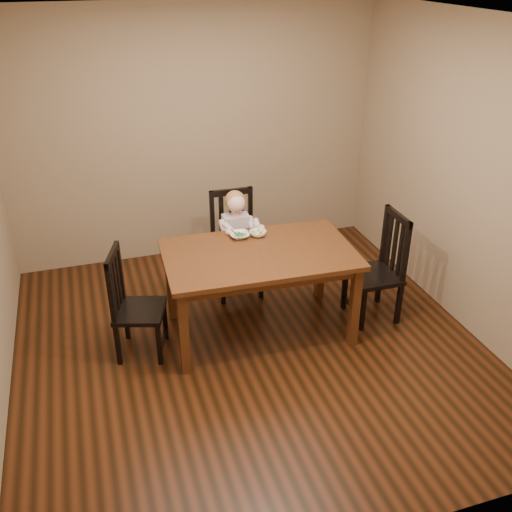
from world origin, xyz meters
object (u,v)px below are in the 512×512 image
object	(u,v)px
chair_child	(235,245)
toddler	(236,234)
dining_table	(259,262)
chair_right	(379,269)
chair_left	(133,305)
bowl_peas	(239,235)
bowl_veg	(258,233)

from	to	relation	value
chair_child	toddler	world-z (taller)	chair_child
dining_table	chair_right	distance (m)	1.17
chair_child	dining_table	bearing A→B (deg)	90.79
chair_child	chair_left	bearing A→B (deg)	34.93
dining_table	bowl_peas	size ratio (longest dim) A/B	9.50
chair_child	toddler	size ratio (longest dim) A/B	1.81
bowl_veg	dining_table	bearing A→B (deg)	-105.74
dining_table	bowl_veg	world-z (taller)	bowl_veg
toddler	bowl_peas	world-z (taller)	toddler
dining_table	chair_left	size ratio (longest dim) A/B	1.71
chair_right	bowl_veg	world-z (taller)	chair_right
chair_left	toddler	size ratio (longest dim) A/B	1.68
chair_left	bowl_veg	bearing A→B (deg)	120.29
toddler	chair_left	bearing A→B (deg)	33.01
dining_table	chair_child	xyz separation A→B (m)	(0.00, 0.78, -0.22)
dining_table	bowl_peas	distance (m)	0.35
chair_child	toddler	distance (m)	0.16
dining_table	bowl_veg	size ratio (longest dim) A/B	10.89
dining_table	chair_left	xyz separation A→B (m)	(-1.10, 0.03, -0.25)
chair_right	toddler	world-z (taller)	chair_right
chair_child	bowl_veg	world-z (taller)	chair_child
chair_left	bowl_peas	xyz separation A→B (m)	(1.02, 0.29, 0.37)
dining_table	chair_right	size ratio (longest dim) A/B	1.60
dining_table	bowl_veg	xyz separation A→B (m)	(0.09, 0.30, 0.12)
bowl_peas	chair_child	bearing A→B (deg)	79.44
chair_left	toddler	world-z (taller)	chair_left
toddler	dining_table	bearing A→B (deg)	90.85
chair_right	chair_child	bearing A→B (deg)	53.58
chair_right	chair_left	bearing A→B (deg)	87.76
toddler	chair_child	bearing A→B (deg)	-90.00
dining_table	chair_left	world-z (taller)	chair_left
chair_right	bowl_peas	bearing A→B (deg)	72.36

